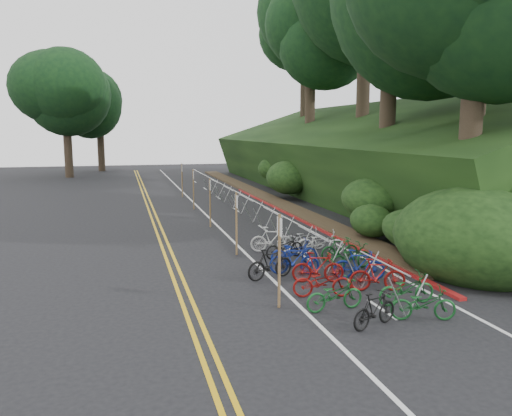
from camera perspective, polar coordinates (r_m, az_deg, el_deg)
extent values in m
plane|color=black|center=(15.04, -0.17, -10.04)|extent=(120.00, 120.00, 0.00)
cube|color=gold|center=(24.29, -11.23, -2.89)|extent=(0.12, 80.00, 0.01)
cube|color=gold|center=(24.31, -10.52, -2.86)|extent=(0.12, 80.00, 0.01)
cube|color=silver|center=(24.69, -3.91, -2.55)|extent=(0.12, 80.00, 0.01)
cube|color=silver|center=(25.81, 5.28, -2.07)|extent=(0.12, 80.00, 0.01)
cube|color=silver|center=(14.40, 14.21, -11.17)|extent=(0.10, 1.60, 0.01)
cube|color=silver|center=(19.61, 5.61, -5.57)|extent=(0.10, 1.60, 0.01)
cube|color=silver|center=(25.17, 0.79, -2.31)|extent=(0.10, 1.60, 0.01)
cube|color=silver|center=(30.89, -2.26, -0.24)|extent=(0.10, 1.60, 0.01)
cube|color=silver|center=(36.71, -4.34, 1.19)|extent=(0.10, 1.60, 0.01)
cube|color=silver|center=(42.57, -5.86, 2.22)|extent=(0.10, 1.60, 0.01)
cube|color=silver|center=(48.47, -7.00, 3.00)|extent=(0.10, 1.60, 0.01)
cube|color=maroon|center=(27.82, 4.82, -1.17)|extent=(0.25, 28.00, 0.10)
cube|color=black|center=(39.71, 10.59, 5.69)|extent=(12.32, 44.00, 9.11)
cube|color=#382819|center=(37.45, 0.62, 1.48)|extent=(1.40, 44.00, 0.16)
ellipsoid|color=#284C19|center=(20.33, 17.56, -2.43)|extent=(2.00, 2.80, 1.60)
ellipsoid|color=#284C19|center=(24.90, 12.99, 0.95)|extent=(2.60, 3.64, 2.08)
ellipsoid|color=#284C19|center=(30.72, 9.75, 3.33)|extent=(2.20, 3.08, 1.76)
ellipsoid|color=#284C19|center=(35.80, 3.66, 3.51)|extent=(3.00, 4.20, 2.40)
ellipsoid|color=#284C19|center=(41.69, 1.92, 4.50)|extent=(2.40, 3.36, 1.92)
ellipsoid|color=#284C19|center=(45.84, 2.02, 5.75)|extent=(2.80, 3.92, 2.24)
ellipsoid|color=#284C19|center=(22.79, 13.07, -1.42)|extent=(1.80, 2.52, 1.44)
ellipsoid|color=#284C19|center=(34.64, 8.20, 4.98)|extent=(3.20, 4.48, 2.56)
ellipsoid|color=black|center=(18.77, 23.75, -3.16)|extent=(5.28, 6.16, 3.52)
cylinder|color=#2D2319|center=(21.31, 23.25, 7.10)|extent=(0.85, 0.85, 6.58)
cylinder|color=#2D2319|center=(25.28, 23.85, 12.59)|extent=(0.93, 0.93, 8.09)
cylinder|color=#2D2319|center=(29.67, 14.84, 11.30)|extent=(0.90, 0.90, 7.59)
cylinder|color=#2D2319|center=(37.95, 12.13, 12.61)|extent=(0.96, 0.96, 8.60)
cylinder|color=#2D2319|center=(44.79, 6.17, 10.66)|extent=(0.88, 0.88, 7.08)
ellipsoid|color=black|center=(45.45, 6.31, 18.71)|extent=(9.44, 9.44, 8.97)
cylinder|color=#2D2319|center=(53.20, 5.58, 11.67)|extent=(0.93, 0.93, 8.09)
ellipsoid|color=black|center=(54.09, 5.70, 19.54)|extent=(11.24, 11.24, 10.68)
cylinder|color=#2D2319|center=(56.03, -20.70, 6.64)|extent=(0.85, 0.85, 6.58)
ellipsoid|color=black|center=(56.18, -21.04, 12.75)|extent=(8.99, 8.99, 8.54)
cylinder|color=#2D2319|center=(63.82, -17.31, 6.78)|extent=(0.82, 0.82, 6.07)
ellipsoid|color=black|center=(63.89, -17.53, 11.62)|extent=(7.87, 7.87, 7.47)
cylinder|color=#979799|center=(14.53, 14.34, -6.08)|extent=(0.05, 2.75, 0.05)
cylinder|color=#979799|center=(13.51, 15.88, -9.93)|extent=(0.60, 0.04, 1.18)
cylinder|color=#979799|center=(13.80, 17.90, -9.63)|extent=(0.60, 0.04, 1.18)
cylinder|color=#979799|center=(15.65, 11.05, -7.17)|extent=(0.60, 0.04, 1.18)
cylinder|color=#979799|center=(15.89, 12.88, -6.97)|extent=(0.60, 0.04, 1.18)
cylinder|color=#979799|center=(18.40, 6.47, -2.87)|extent=(0.05, 3.00, 0.05)
cylinder|color=#979799|center=(17.17, 7.28, -5.71)|extent=(0.58, 0.04, 1.13)
cylinder|color=#979799|center=(17.38, 9.00, -5.57)|extent=(0.58, 0.04, 1.13)
cylinder|color=#979799|center=(19.71, 4.19, -3.77)|extent=(0.58, 0.04, 1.13)
cylinder|color=#979799|center=(19.90, 5.71, -3.67)|extent=(0.58, 0.04, 1.13)
cylinder|color=#979799|center=(23.05, 1.91, -0.45)|extent=(0.05, 3.00, 0.05)
cylinder|color=#979799|center=(21.75, 2.28, -2.55)|extent=(0.58, 0.04, 1.13)
cylinder|color=#979799|center=(21.93, 3.67, -2.47)|extent=(0.58, 0.04, 1.13)
cylinder|color=#979799|center=(24.39, 0.32, -1.30)|extent=(0.58, 0.04, 1.13)
cylinder|color=#979799|center=(24.55, 1.58, -1.24)|extent=(0.58, 0.04, 1.13)
cylinder|color=#979799|center=(27.82, -1.10, 1.15)|extent=(0.05, 3.00, 0.05)
cylinder|color=#979799|center=(26.49, -0.95, -0.50)|extent=(0.58, 0.04, 1.13)
cylinder|color=#979799|center=(26.63, 0.22, -0.44)|extent=(0.58, 0.04, 1.13)
cylinder|color=#979799|center=(29.18, -2.29, 0.36)|extent=(0.58, 0.04, 1.13)
cylinder|color=#979799|center=(29.31, -1.23, 0.41)|extent=(0.58, 0.04, 1.13)
cylinder|color=#979799|center=(32.65, -3.22, 2.28)|extent=(0.05, 3.00, 0.05)
cylinder|color=#979799|center=(31.31, -3.19, 0.94)|extent=(0.58, 0.04, 1.13)
cylinder|color=#979799|center=(31.43, -2.19, 0.97)|extent=(0.58, 0.04, 1.13)
cylinder|color=#979799|center=(34.03, -4.16, 1.56)|extent=(0.58, 0.04, 1.13)
cylinder|color=#979799|center=(34.14, -3.24, 1.59)|extent=(0.58, 0.04, 1.13)
cylinder|color=#979799|center=(37.53, -4.80, 3.11)|extent=(0.05, 3.00, 0.05)
cylinder|color=#979799|center=(36.18, -4.83, 1.98)|extent=(0.58, 0.04, 1.13)
cylinder|color=#979799|center=(36.28, -3.96, 2.01)|extent=(0.58, 0.04, 1.13)
cylinder|color=#979799|center=(38.92, -5.57, 2.45)|extent=(0.58, 0.04, 1.13)
cylinder|color=#979799|center=(39.01, -4.75, 2.48)|extent=(0.58, 0.04, 1.13)
cylinder|color=brown|center=(13.76, 2.68, -6.11)|extent=(0.08, 0.08, 2.64)
cube|color=silver|center=(13.54, 2.71, -2.15)|extent=(0.02, 0.40, 0.50)
cylinder|color=brown|center=(19.57, -2.25, -1.83)|extent=(0.08, 0.08, 2.50)
cube|color=silver|center=(19.42, -2.26, 0.79)|extent=(0.02, 0.40, 0.50)
cylinder|color=brown|center=(25.37, -5.27, 0.60)|extent=(0.08, 0.08, 2.50)
cube|color=silver|center=(25.26, -5.30, 2.62)|extent=(0.02, 0.40, 0.50)
cylinder|color=brown|center=(31.25, -7.16, 2.11)|extent=(0.08, 0.08, 2.50)
cube|color=silver|center=(31.16, -7.19, 3.76)|extent=(0.02, 0.40, 0.50)
cylinder|color=brown|center=(37.17, -8.45, 3.15)|extent=(0.08, 0.08, 2.50)
cube|color=silver|center=(37.10, -8.48, 4.53)|extent=(0.02, 0.40, 0.50)
imported|color=black|center=(16.58, 1.64, -6.37)|extent=(0.95, 1.80, 1.04)
imported|color=black|center=(13.00, 13.41, -11.22)|extent=(0.96, 1.59, 0.92)
imported|color=#144C1E|center=(13.80, 18.57, -10.33)|extent=(1.03, 1.78, 0.89)
imported|color=#144C1E|center=(13.94, 8.96, -9.76)|extent=(0.75, 1.75, 0.89)
imported|color=#144C1E|center=(14.84, 16.81, -8.82)|extent=(0.66, 1.77, 0.92)
imported|color=maroon|center=(14.96, 7.61, -8.36)|extent=(0.97, 1.85, 0.93)
imported|color=maroon|center=(15.77, 13.73, -7.44)|extent=(0.93, 1.79, 1.03)
imported|color=maroon|center=(16.31, 7.10, -6.74)|extent=(0.88, 1.75, 1.01)
imported|color=navy|center=(16.81, 11.70, -6.37)|extent=(1.02, 1.75, 1.02)
imported|color=navy|center=(17.11, 4.40, -5.93)|extent=(0.95, 1.77, 1.02)
imported|color=#144C1E|center=(17.94, 10.81, -5.50)|extent=(1.12, 1.91, 0.95)
imported|color=navy|center=(18.37, 4.38, -5.04)|extent=(0.65, 1.80, 0.94)
imported|color=#144C1E|center=(19.11, 9.56, -4.62)|extent=(0.49, 1.55, 0.92)
imported|color=black|center=(19.30, 3.27, -4.43)|extent=(1.03, 1.78, 0.88)
imported|color=beige|center=(19.98, 7.42, -3.90)|extent=(1.22, 1.97, 0.98)
imported|color=beige|center=(20.16, 1.83, -3.61)|extent=(0.93, 1.80, 1.04)
imported|color=#9E9EA3|center=(20.83, 5.62, -3.46)|extent=(1.07, 1.81, 0.90)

